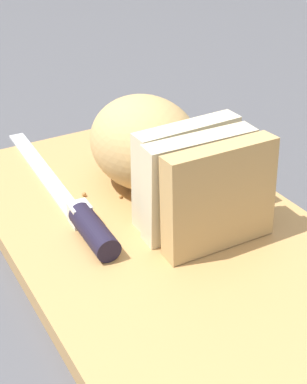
{
  "coord_description": "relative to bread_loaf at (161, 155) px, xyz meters",
  "views": [
    {
      "loc": [
        0.38,
        -0.21,
        0.31
      ],
      "look_at": [
        0.0,
        0.0,
        0.05
      ],
      "focal_mm": 51.9,
      "sensor_mm": 36.0,
      "label": 1
    }
  ],
  "objects": [
    {
      "name": "bread_knife",
      "position": [
        0.01,
        -0.09,
        -0.04
      ],
      "size": [
        0.29,
        0.03,
        0.02
      ],
      "rotation": [
        0.0,
        0.0,
        3.12
      ],
      "color": "silver",
      "rests_on": "cutting_board"
    },
    {
      "name": "crumb_near_knife",
      "position": [
        0.06,
        -0.0,
        -0.04
      ],
      "size": [
        0.01,
        0.01,
        0.01
      ],
      "primitive_type": "sphere",
      "color": "#A8753D",
      "rests_on": "cutting_board"
    },
    {
      "name": "crumb_stray_left",
      "position": [
        -0.04,
        -0.07,
        -0.04
      ],
      "size": [
        0.0,
        0.0,
        0.0
      ],
      "primitive_type": "sphere",
      "color": "#A8753D",
      "rests_on": "cutting_board"
    },
    {
      "name": "cutting_board",
      "position": [
        0.03,
        -0.03,
        -0.06
      ],
      "size": [
        0.44,
        0.28,
        0.02
      ],
      "primitive_type": "cube",
      "rotation": [
        0.0,
        0.0,
        0.02
      ],
      "color": "tan",
      "rests_on": "ground_plane"
    },
    {
      "name": "crumb_near_loaf",
      "position": [
        -0.02,
        -0.04,
        -0.04
      ],
      "size": [
        0.0,
        0.0,
        0.0
      ],
      "primitive_type": "sphere",
      "color": "#A8753D",
      "rests_on": "cutting_board"
    },
    {
      "name": "ground_plane",
      "position": [
        0.03,
        -0.03,
        -0.07
      ],
      "size": [
        3.0,
        3.0,
        0.0
      ],
      "primitive_type": "plane",
      "color": "#4C4C51"
    },
    {
      "name": "bread_loaf",
      "position": [
        0.0,
        0.0,
        0.0
      ],
      "size": [
        0.2,
        0.11,
        0.09
      ],
      "rotation": [
        0.0,
        0.0,
        0.01
      ],
      "color": "tan",
      "rests_on": "cutting_board"
    },
    {
      "name": "crumb_stray_right",
      "position": [
        -0.03,
        -0.09,
        -0.04
      ],
      "size": [
        0.0,
        0.0,
        0.0
      ],
      "primitive_type": "sphere",
      "color": "#A8753D",
      "rests_on": "cutting_board"
    }
  ]
}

